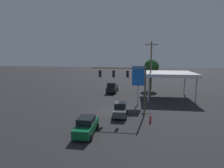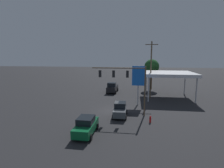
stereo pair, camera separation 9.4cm
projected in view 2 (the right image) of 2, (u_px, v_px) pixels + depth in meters
name	position (u px, v px, depth m)	size (l,w,h in m)	color
ground_plane	(110.00, 111.00, 27.06)	(200.00, 200.00, 0.00)	#262628
traffic_signal_assembly	(125.00, 79.00, 24.44)	(7.56, 0.43, 7.07)	brown
utility_pole	(151.00, 69.00, 33.83)	(2.40, 0.26, 11.13)	brown
gas_station_canopy	(169.00, 74.00, 34.94)	(9.60, 8.59, 5.16)	silver
price_sign	(138.00, 78.00, 29.66)	(2.10, 0.27, 6.73)	#B7B7BC
hatchback_crossing	(120.00, 110.00, 24.58)	(2.00, 3.82, 1.97)	#474C51
sedan_far	(86.00, 126.00, 19.02)	(2.15, 4.44, 1.93)	#0C592D
pickup_parked	(112.00, 88.00, 40.30)	(2.43, 5.28, 2.40)	black
street_tree	(152.00, 67.00, 43.52)	(3.65, 3.65, 7.55)	#4C331E
fire_hydrant	(150.00, 119.00, 22.36)	(0.24, 0.24, 0.88)	red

